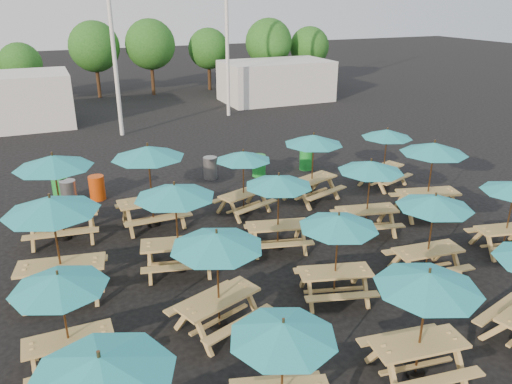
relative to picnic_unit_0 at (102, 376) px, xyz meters
name	(u,v)px	position (x,y,z in m)	size (l,w,h in m)	color
ground	(277,246)	(5.31, 5.78, -2.02)	(120.00, 120.00, 0.00)	black
picnic_unit_0	(102,376)	(0.00, 0.00, 0.00)	(2.32, 2.32, 2.35)	tan
picnic_unit_1	(60,288)	(-0.38, 2.87, -0.25)	(1.74, 1.74, 2.06)	tan
picnic_unit_2	(52,212)	(-0.34, 5.54, 0.14)	(2.45, 2.45, 2.51)	tan
picnic_unit_3	(54,167)	(-0.15, 8.66, 0.17)	(2.39, 2.39, 2.55)	tan
picnic_unit_4	(283,337)	(2.66, 0.09, -0.27)	(2.12, 2.12, 2.04)	tan
picnic_unit_5	(217,247)	(2.58, 2.92, -0.07)	(2.44, 2.44, 2.27)	tan
picnic_unit_6	(175,197)	(2.44, 5.60, 0.01)	(2.39, 2.39, 2.37)	tan
picnic_unit_7	(148,157)	(2.43, 8.55, 0.17)	(2.19, 2.19, 2.55)	tan
picnic_unit_8	(428,287)	(5.45, 0.13, -0.11)	(2.10, 2.10, 2.22)	tan
picnic_unit_9	(338,227)	(5.42, 2.95, -0.19)	(2.21, 2.21, 2.13)	tan
picnic_unit_10	(279,186)	(5.28, 5.68, -0.14)	(2.23, 2.23, 2.18)	tan
picnic_unit_11	(243,160)	(5.33, 8.32, -0.22)	(2.25, 2.25, 2.10)	tan
picnic_unit_13	(434,207)	(8.09, 2.92, -0.15)	(2.02, 2.02, 2.18)	tan
picnic_unit_14	(370,171)	(8.14, 5.58, -0.09)	(2.26, 2.26, 2.24)	tan
picnic_unit_15	(313,144)	(7.88, 8.42, -0.01)	(2.49, 2.49, 2.34)	tan
picnic_unit_18	(433,153)	(10.62, 5.83, 0.07)	(2.50, 2.50, 2.43)	tan
picnic_unit_19	(387,137)	(10.99, 8.59, -0.17)	(2.31, 2.31, 2.16)	tan
waste_bin_0	(61,190)	(-0.04, 11.68, -1.59)	(0.53, 0.53, 0.85)	green
waste_bin_1	(69,193)	(0.19, 11.30, -1.59)	(0.53, 0.53, 0.85)	gray
waste_bin_2	(97,188)	(1.12, 11.39, -1.59)	(0.53, 0.53, 0.85)	#CB410B
waste_bin_3	(210,168)	(5.38, 11.87, -1.59)	(0.53, 0.53, 0.85)	gray
waste_bin_4	(259,166)	(7.20, 11.39, -1.59)	(0.53, 0.53, 0.85)	green
waste_bin_5	(306,159)	(9.28, 11.36, -1.59)	(0.53, 0.53, 0.85)	green
mast_0	(110,9)	(3.31, 19.78, 3.98)	(0.20, 0.20, 12.00)	silver
mast_1	(226,7)	(9.81, 21.78, 3.98)	(0.20, 0.20, 12.00)	silver
event_tent_1	(276,81)	(14.31, 24.78, -0.72)	(7.00, 4.00, 2.60)	silver
tree_2	(20,64)	(-1.08, 29.44, 0.61)	(2.59, 2.59, 3.93)	#382314
tree_3	(94,47)	(3.56, 30.50, 1.39)	(3.36, 3.36, 5.09)	#382314
tree_4	(150,44)	(7.21, 30.04, 1.44)	(3.41, 3.41, 5.17)	#382314
tree_5	(208,49)	(11.54, 30.46, 0.96)	(2.94, 2.94, 4.45)	#382314
tree_6	(269,42)	(15.55, 28.68, 1.41)	(3.38, 3.38, 5.13)	#382314
tree_7	(309,47)	(18.94, 28.71, 0.98)	(2.95, 2.95, 4.48)	#382314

